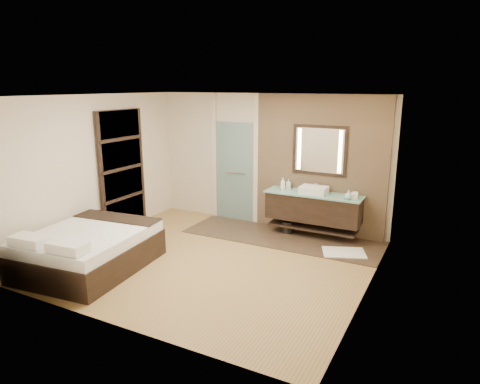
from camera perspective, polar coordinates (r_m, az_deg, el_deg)
The scene contains 15 objects.
floor at distance 7.27m, azimuth -3.65°, elevation -9.12°, with size 5.00×5.00×0.00m, color olive.
tile_strip at distance 8.35m, azimuth 5.62°, elevation -5.95°, with size 3.80×1.30×0.01m, color #35241D.
stone_wall at distance 8.40m, azimuth 10.57°, elevation 3.50°, with size 2.60×0.08×2.70m, color tan.
vanity at distance 8.30m, azimuth 9.74°, elevation -2.05°, with size 1.85×0.55×0.88m.
mirror_unit at distance 8.30m, azimuth 10.55°, elevation 5.48°, with size 1.06×0.04×0.96m.
frosted_door at distance 9.13m, azimuth -0.67°, elevation 3.26°, with size 1.10×0.12×2.70m.
shoji_partition at distance 8.79m, azimuth -15.41°, elevation 2.77°, with size 0.06×1.20×2.40m.
bed at distance 7.27m, azimuth -19.49°, elevation -7.23°, with size 1.79×2.15×0.77m.
bath_mat at distance 7.75m, azimuth 13.68°, elevation -7.84°, with size 0.72×0.50×0.02m, color white.
waste_bin at distance 8.53m, azimuth 6.31°, elevation -4.70°, with size 0.20×0.20×0.25m, color black.
tissue_box at distance 7.95m, azimuth 14.97°, elevation -0.55°, with size 0.12×0.12×0.10m, color white.
soap_bottle_a at distance 8.42m, azimuth 5.73°, elevation 1.14°, with size 0.09×0.09×0.23m, color white.
soap_bottle_b at distance 8.49m, azimuth 6.46°, elevation 1.09°, with size 0.09×0.09×0.19m, color #B2B2B2.
soap_bottle_c at distance 7.89m, azimuth 14.27°, elevation -0.36°, with size 0.13×0.13×0.17m, color #A1CAC5.
cup at distance 8.15m, azimuth 15.13°, elevation -0.26°, with size 0.11×0.11×0.09m, color white.
Camera 1 is at (3.47, -5.70, 2.87)m, focal length 32.00 mm.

